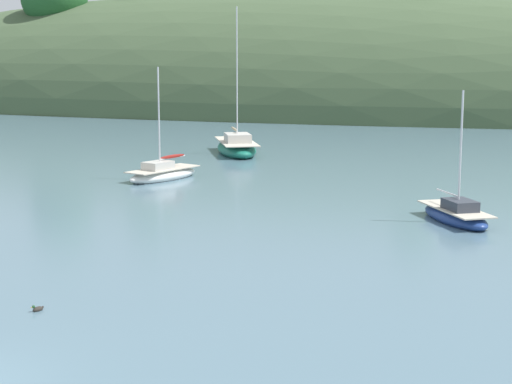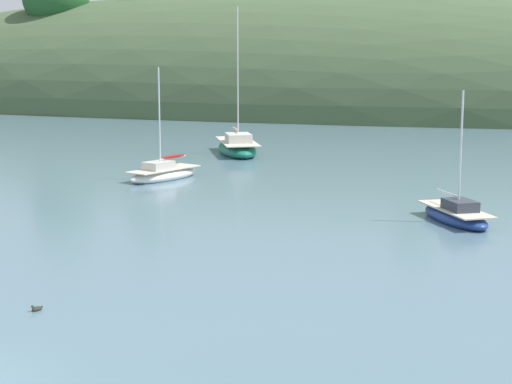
{
  "view_description": "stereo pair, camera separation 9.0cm",
  "coord_description": "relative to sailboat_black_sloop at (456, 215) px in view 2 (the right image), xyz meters",
  "views": [
    {
      "loc": [
        12.27,
        -13.66,
        7.33
      ],
      "look_at": [
        0.0,
        20.0,
        1.2
      ],
      "focal_mm": 57.32,
      "sensor_mm": 36.0,
      "label": 1
    },
    {
      "loc": [
        12.35,
        -13.63,
        7.33
      ],
      "look_at": [
        0.0,
        20.0,
        1.2
      ],
      "focal_mm": 57.32,
      "sensor_mm": 36.0,
      "label": 2
    }
  ],
  "objects": [
    {
      "name": "far_shoreline_hill",
      "position": [
        -33.52,
        62.52,
        -0.21
      ],
      "size": [
        150.0,
        36.0,
        33.03
      ],
      "color": "#425638",
      "rests_on": "ground"
    },
    {
      "name": "duck_lone_right",
      "position": [
        -9.85,
        -16.91,
        -0.26
      ],
      "size": [
        0.27,
        0.42,
        0.24
      ],
      "color": "#2D2823",
      "rests_on": "ground"
    },
    {
      "name": "sailboat_navy_dinghy",
      "position": [
        -17.93,
        19.46,
        0.15
      ],
      "size": [
        6.1,
        8.07,
        10.83
      ],
      "color": "#196B56",
      "rests_on": "ground"
    },
    {
      "name": "sailboat_black_sloop",
      "position": [
        0.0,
        0.0,
        0.0
      ],
      "size": [
        4.11,
        4.97,
        5.93
      ],
      "color": "navy",
      "rests_on": "ground"
    },
    {
      "name": "sailboat_red_portside",
      "position": [
        -17.53,
        6.56,
        0.03
      ],
      "size": [
        3.18,
        5.51,
        6.71
      ],
      "color": "white",
      "rests_on": "ground"
    }
  ]
}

